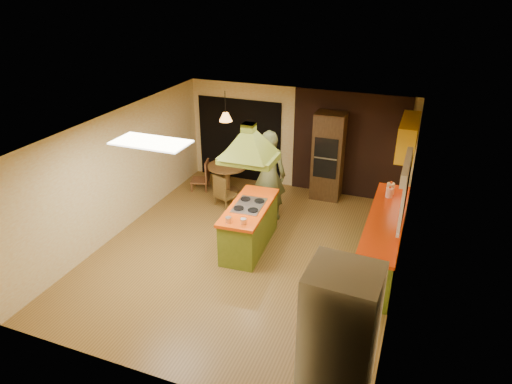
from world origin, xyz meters
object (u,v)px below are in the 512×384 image
at_px(refrigerator, 338,341).
at_px(canister_large, 390,189).
at_px(wall_oven, 328,156).
at_px(dining_table, 227,173).
at_px(kitchen_island, 249,226).
at_px(man, 269,176).

relative_size(refrigerator, canister_large, 8.76).
distance_m(wall_oven, canister_large, 2.01).
height_order(refrigerator, dining_table, refrigerator).
xyz_separation_m(kitchen_island, wall_oven, (0.89, 2.73, 0.58)).
xyz_separation_m(dining_table, canister_large, (3.85, -0.68, 0.54)).
bearing_deg(refrigerator, canister_large, 91.21).
relative_size(man, canister_large, 8.94).
relative_size(kitchen_island, canister_large, 8.13).
relative_size(man, wall_oven, 0.97).
bearing_deg(man, refrigerator, 105.77).
bearing_deg(kitchen_island, man, 88.77).
distance_m(wall_oven, dining_table, 2.45).
bearing_deg(kitchen_island, dining_table, 120.34).
distance_m(man, dining_table, 1.70).
distance_m(kitchen_island, wall_oven, 2.93).
relative_size(kitchen_island, dining_table, 1.94).
height_order(kitchen_island, man, man).
distance_m(kitchen_island, refrigerator, 3.82).
distance_m(man, canister_large, 2.49).
xyz_separation_m(wall_oven, dining_table, (-2.31, -0.62, -0.54)).
bearing_deg(dining_table, canister_large, -10.03).
xyz_separation_m(wall_oven, canister_large, (1.54, -1.30, -0.00)).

